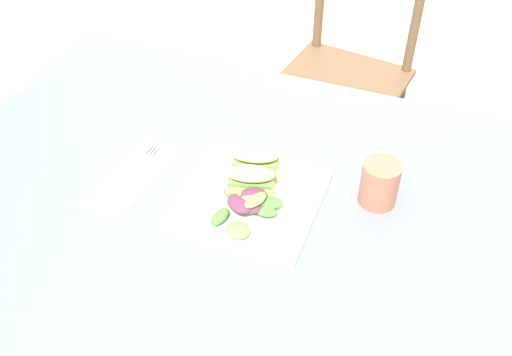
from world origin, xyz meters
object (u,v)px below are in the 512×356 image
dining_table (273,249)px  chair_wooden_far (345,76)px  cup_extra_side (380,183)px  plate_lunch (249,197)px  sandwich_half_front (251,179)px  sandwich_half_back (255,160)px  fork_on_napkin (138,169)px

dining_table → chair_wooden_far: 0.98m
dining_table → cup_extra_side: cup_extra_side is taller
dining_table → plate_lunch: 0.13m
chair_wooden_far → sandwich_half_front: (0.02, -0.93, 0.33)m
plate_lunch → dining_table: bearing=-15.0°
dining_table → cup_extra_side: size_ratio=15.64×
dining_table → sandwich_half_front: 0.16m
cup_extra_side → chair_wooden_far: bearing=106.5°
plate_lunch → sandwich_half_back: sandwich_half_back is taller
dining_table → sandwich_half_front: sandwich_half_front is taller
sandwich_half_front → cup_extra_side: 0.25m
sandwich_half_front → fork_on_napkin: 0.24m
sandwich_half_back → cup_extra_side: (0.25, 0.01, 0.01)m
plate_lunch → fork_on_napkin: 0.24m
plate_lunch → chair_wooden_far: bearing=91.2°
dining_table → chair_wooden_far: size_ratio=1.64×
sandwich_half_back → cup_extra_side: bearing=3.1°
cup_extra_side → dining_table: bearing=-151.1°
sandwich_half_front → cup_extra_side: bearing=16.2°
dining_table → plate_lunch: size_ratio=5.24×
sandwich_half_back → fork_on_napkin: 0.24m
chair_wooden_far → fork_on_napkin: 1.02m
plate_lunch → sandwich_half_front: bearing=95.6°
plate_lunch → fork_on_napkin: bearing=-178.7°
chair_wooden_far → cup_extra_side: 0.96m
sandwich_half_front → fork_on_napkin: bearing=-175.3°
dining_table → fork_on_napkin: fork_on_napkin is taller
plate_lunch → fork_on_napkin: plate_lunch is taller
chair_wooden_far → sandwich_half_back: (0.01, -0.87, 0.33)m
sandwich_half_front → cup_extra_side: cup_extra_side is taller
plate_lunch → cup_extra_side: size_ratio=2.98×
dining_table → fork_on_napkin: (-0.30, 0.01, 0.12)m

